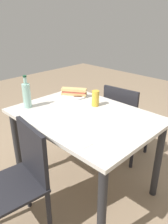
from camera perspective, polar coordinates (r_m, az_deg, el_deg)
ground_plane at (r=2.25m, az=-0.00°, el=-18.37°), size 8.00×8.00×0.00m
dining_table at (r=1.87m, az=-0.00°, el=-3.70°), size 1.17×0.86×0.76m
chair_far at (r=1.64m, az=-15.91°, el=-15.86°), size 0.45×0.45×0.85m
chair_near at (r=2.39m, az=10.20°, el=-1.77°), size 0.44×0.44×0.85m
plate_near at (r=2.22m, az=-2.58°, el=4.27°), size 0.24×0.24×0.01m
baguette_sandwich_near at (r=2.20m, az=-2.60°, el=5.28°), size 0.25×0.20×0.07m
knife_near at (r=2.16m, az=-2.64°, el=4.04°), size 0.14×0.13×0.01m
water_bottle at (r=1.98m, az=-14.62°, el=4.29°), size 0.07×0.07×0.29m
beer_glass at (r=1.97m, az=2.99°, el=3.57°), size 0.07×0.07×0.14m
paper_napkin at (r=1.45m, az=-0.33°, el=-7.49°), size 0.15×0.15×0.00m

